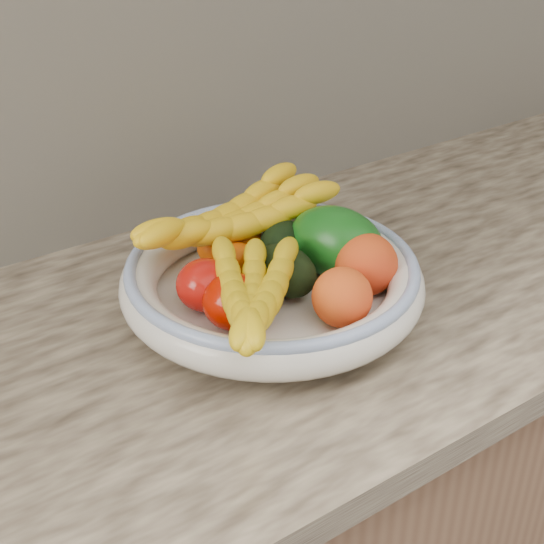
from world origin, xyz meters
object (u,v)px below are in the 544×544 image
at_px(green_mango, 336,243).
at_px(banana_bunch_front, 252,303).
at_px(fruit_bowl, 272,280).
at_px(banana_bunch_back, 234,225).

height_order(green_mango, banana_bunch_front, green_mango).
bearing_deg(fruit_bowl, banana_bunch_back, 88.71).
xyz_separation_m(fruit_bowl, banana_bunch_back, (0.00, 0.09, 0.04)).
relative_size(banana_bunch_back, banana_bunch_front, 1.14).
bearing_deg(banana_bunch_back, banana_bunch_front, -121.40).
distance_m(fruit_bowl, banana_bunch_front, 0.12).
height_order(fruit_bowl, green_mango, green_mango).
distance_m(green_mango, banana_bunch_front, 0.19).
bearing_deg(green_mango, banana_bunch_front, 179.99).
distance_m(green_mango, banana_bunch_back, 0.14).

